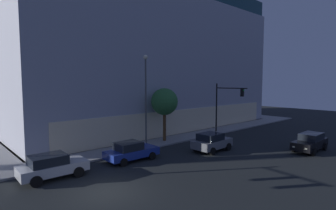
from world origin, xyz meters
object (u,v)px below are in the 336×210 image
at_px(traffic_light_far_corner, 226,100).
at_px(sidewalk_tree, 164,102).
at_px(car_black, 310,142).
at_px(modern_building, 136,61).
at_px(car_blue, 131,151).
at_px(street_lamp_sidewalk, 146,90).
at_px(car_grey, 212,142).
at_px(car_silver, 52,166).

relative_size(traffic_light_far_corner, sidewalk_tree, 1.08).
xyz_separation_m(traffic_light_far_corner, car_black, (-0.94, -10.29, -3.35)).
bearing_deg(modern_building, traffic_light_far_corner, -77.31).
bearing_deg(modern_building, car_blue, -126.84).
bearing_deg(car_blue, street_lamp_sidewalk, 36.18).
xyz_separation_m(traffic_light_far_corner, street_lamp_sidewalk, (-11.54, 1.16, 1.47)).
height_order(modern_building, car_grey, modern_building).
distance_m(modern_building, street_lamp_sidewalk, 16.16).
distance_m(car_blue, car_grey, 7.80).
relative_size(modern_building, car_grey, 9.28).
bearing_deg(sidewalk_tree, car_silver, -166.51).
relative_size(traffic_light_far_corner, street_lamp_sidewalk, 0.69).
relative_size(street_lamp_sidewalk, car_silver, 2.05).
distance_m(traffic_light_far_corner, sidewalk_tree, 8.75).
bearing_deg(car_grey, modern_building, 76.20).
xyz_separation_m(street_lamp_sidewalk, sidewalk_tree, (2.97, 0.62, -1.34)).
bearing_deg(traffic_light_far_corner, car_blue, -174.42).
distance_m(traffic_light_far_corner, car_blue, 15.60).
relative_size(car_blue, car_grey, 1.11).
bearing_deg(car_grey, car_silver, 168.68).
bearing_deg(sidewalk_tree, modern_building, 67.17).
bearing_deg(street_lamp_sidewalk, car_blue, -143.82).
height_order(car_grey, car_black, car_grey).
distance_m(car_silver, car_grey, 13.92).
relative_size(street_lamp_sidewalk, car_blue, 1.99).
relative_size(modern_building, sidewalk_tree, 6.63).
bearing_deg(street_lamp_sidewalk, car_black, -47.21).
bearing_deg(street_lamp_sidewalk, modern_building, 57.96).
xyz_separation_m(modern_building, street_lamp_sidewalk, (-8.29, -13.25, -4.11)).
relative_size(car_silver, car_blue, 0.97).
bearing_deg(car_silver, car_black, -23.67).
height_order(traffic_light_far_corner, car_blue, traffic_light_far_corner).
xyz_separation_m(car_silver, car_black, (20.48, -8.98, 0.01)).
relative_size(sidewalk_tree, car_blue, 1.26).
distance_m(car_silver, car_black, 22.36).
height_order(street_lamp_sidewalk, car_grey, street_lamp_sidewalk).
bearing_deg(sidewalk_tree, car_blue, -153.69).
distance_m(sidewalk_tree, car_blue, 8.16).
bearing_deg(traffic_light_far_corner, street_lamp_sidewalk, 174.27).
xyz_separation_m(car_silver, car_grey, (13.65, -2.73, 0.03)).
height_order(traffic_light_far_corner, car_black, traffic_light_far_corner).
bearing_deg(car_blue, car_black, -31.81).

